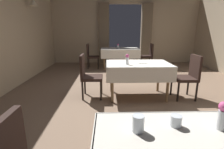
# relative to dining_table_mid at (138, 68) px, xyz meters

# --- Properties ---
(ground) EXTENTS (10.08, 10.08, 0.00)m
(ground) POSITION_rel_dining_table_mid_xyz_m (0.14, -0.02, -0.65)
(ground) COLOR #7A604C
(wall_back) EXTENTS (6.40, 0.27, 3.00)m
(wall_back) POSITION_rel_dining_table_mid_xyz_m (0.14, 4.16, 0.87)
(wall_back) COLOR tan
(wall_back) RESTS_ON ground
(dining_table_mid) EXTENTS (1.35, 0.88, 0.75)m
(dining_table_mid) POSITION_rel_dining_table_mid_xyz_m (0.00, 0.00, 0.00)
(dining_table_mid) COLOR olive
(dining_table_mid) RESTS_ON ground
(dining_table_far) EXTENTS (1.45, 0.88, 0.75)m
(dining_table_far) POSITION_rel_dining_table_mid_xyz_m (-0.16, 3.01, -0.00)
(dining_table_far) COLOR olive
(dining_table_far) RESTS_ON ground
(chair_mid_right) EXTENTS (0.44, 0.44, 0.93)m
(chair_mid_right) POSITION_rel_dining_table_mid_xyz_m (1.06, -0.12, -0.13)
(chair_mid_right) COLOR black
(chair_mid_right) RESTS_ON ground
(chair_mid_left) EXTENTS (0.44, 0.44, 0.93)m
(chair_mid_left) POSITION_rel_dining_table_mid_xyz_m (-1.06, 0.01, -0.13)
(chair_mid_left) COLOR black
(chair_mid_left) RESTS_ON ground
(chair_far_right) EXTENTS (0.45, 0.44, 0.93)m
(chair_far_right) POSITION_rel_dining_table_mid_xyz_m (0.95, 3.04, -0.13)
(chair_far_right) COLOR black
(chair_far_right) RESTS_ON ground
(chair_far_left) EXTENTS (0.44, 0.44, 0.93)m
(chair_far_left) POSITION_rel_dining_table_mid_xyz_m (-1.27, 2.95, -0.13)
(chair_far_left) COLOR black
(chair_far_left) RESTS_ON ground
(flower_vase_near) EXTENTS (0.07, 0.07, 0.21)m
(flower_vase_near) POSITION_rel_dining_table_mid_xyz_m (0.13, -2.49, 0.22)
(flower_vase_near) COLOR silver
(flower_vase_near) RESTS_ON dining_table_near
(glass_near_c) EXTENTS (0.08, 0.08, 0.08)m
(glass_near_c) POSITION_rel_dining_table_mid_xyz_m (-0.16, -2.44, 0.15)
(glass_near_c) COLOR silver
(glass_near_c) RESTS_ON dining_table_near
(glass_near_d) EXTENTS (0.08, 0.08, 0.12)m
(glass_near_d) POSITION_rel_dining_table_mid_xyz_m (-0.45, -2.50, 0.16)
(glass_near_d) COLOR silver
(glass_near_d) RESTS_ON dining_table_near
(flower_vase_mid) EXTENTS (0.07, 0.07, 0.21)m
(flower_vase_mid) POSITION_rel_dining_table_mid_xyz_m (-0.25, -0.16, 0.22)
(flower_vase_mid) COLOR silver
(flower_vase_mid) RESTS_ON dining_table_mid
(plate_mid_b) EXTENTS (0.21, 0.21, 0.01)m
(plate_mid_b) POSITION_rel_dining_table_mid_xyz_m (0.09, -0.00, 0.11)
(plate_mid_b) COLOR white
(plate_mid_b) RESTS_ON dining_table_mid
(flower_vase_far) EXTENTS (0.07, 0.07, 0.18)m
(flower_vase_far) POSITION_rel_dining_table_mid_xyz_m (-0.23, 3.04, 0.20)
(flower_vase_far) COLOR silver
(flower_vase_far) RESTS_ON dining_table_far
(plate_far_b) EXTENTS (0.23, 0.23, 0.01)m
(plate_far_b) POSITION_rel_dining_table_mid_xyz_m (-0.08, 3.29, 0.11)
(plate_far_b) COLOR white
(plate_far_b) RESTS_ON dining_table_far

